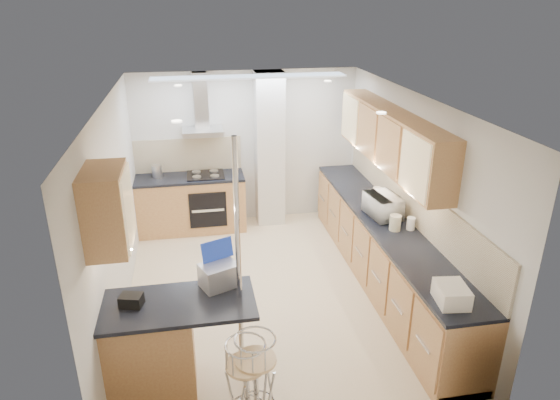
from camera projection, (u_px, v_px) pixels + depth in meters
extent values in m
plane|color=beige|center=(271.00, 292.00, 6.47)|extent=(4.80, 4.80, 0.00)
cube|color=silver|center=(247.00, 148.00, 8.17)|extent=(3.60, 0.04, 2.50)
cube|color=silver|center=(321.00, 324.00, 3.81)|extent=(3.60, 0.04, 2.50)
cube|color=silver|center=(115.00, 215.00, 5.69)|extent=(0.04, 4.80, 2.50)
cube|color=silver|center=(411.00, 194.00, 6.29)|extent=(0.04, 4.80, 2.50)
cube|color=silver|center=(269.00, 100.00, 5.52)|extent=(3.60, 4.80, 0.02)
cube|color=#AA6D44|center=(390.00, 138.00, 6.39)|extent=(0.34, 3.00, 0.72)
cube|color=#AA6D44|center=(107.00, 209.00, 4.25)|extent=(0.34, 0.62, 0.72)
cube|color=beige|center=(409.00, 199.00, 6.32)|extent=(0.03, 4.40, 0.56)
cube|color=beige|center=(188.00, 155.00, 8.03)|extent=(1.70, 0.03, 0.56)
cube|color=silver|center=(270.00, 150.00, 8.05)|extent=(0.45, 0.40, 2.50)
cube|color=silver|center=(203.00, 132.00, 7.69)|extent=(0.62, 0.48, 0.08)
cube|color=silver|center=(201.00, 101.00, 7.65)|extent=(0.22, 0.20, 0.88)
cylinder|color=silver|center=(239.00, 268.00, 4.59)|extent=(0.05, 0.05, 2.50)
cube|color=black|center=(208.00, 210.00, 7.81)|extent=(0.58, 0.02, 0.58)
cube|color=black|center=(205.00, 175.00, 7.91)|extent=(0.58, 0.50, 0.02)
cube|color=tan|center=(249.00, 77.00, 7.16)|extent=(2.80, 0.35, 0.02)
cube|color=#AA6D44|center=(383.00, 252.00, 6.55)|extent=(0.60, 4.40, 0.88)
cube|color=black|center=(386.00, 221.00, 6.37)|extent=(0.63, 4.40, 0.04)
cube|color=#AA6D44|center=(192.00, 204.00, 8.05)|extent=(1.70, 0.60, 0.88)
cube|color=black|center=(190.00, 178.00, 7.88)|extent=(1.70, 0.63, 0.04)
cube|color=#AA6D44|center=(180.00, 346.00, 4.79)|extent=(1.35, 0.62, 0.90)
cube|color=black|center=(176.00, 305.00, 4.61)|extent=(1.47, 0.72, 0.04)
imported|color=white|center=(383.00, 206.00, 6.41)|extent=(0.42, 0.56, 0.29)
cube|color=#A6A8AE|center=(219.00, 275.00, 4.83)|extent=(0.42, 0.37, 0.24)
cube|color=black|center=(131.00, 300.00, 4.55)|extent=(0.23, 0.19, 0.11)
cylinder|color=white|center=(377.00, 193.00, 6.97)|extent=(0.16, 0.16, 0.17)
cylinder|color=white|center=(379.00, 201.00, 6.76)|extent=(0.14, 0.14, 0.14)
cylinder|color=beige|center=(395.00, 223.00, 6.04)|extent=(0.14, 0.14, 0.19)
cylinder|color=white|center=(411.00, 224.00, 6.07)|extent=(0.13, 0.13, 0.16)
cube|color=white|center=(452.00, 294.00, 4.61)|extent=(0.31, 0.37, 0.18)
cylinder|color=silver|center=(157.00, 171.00, 7.81)|extent=(0.16, 0.16, 0.19)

